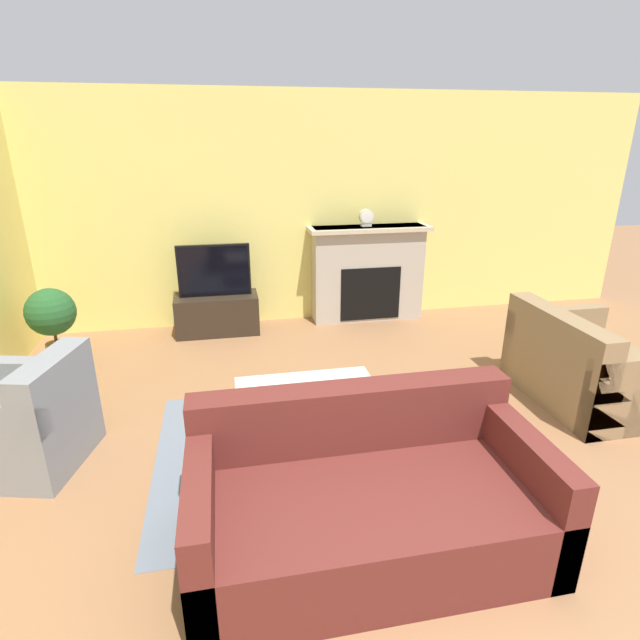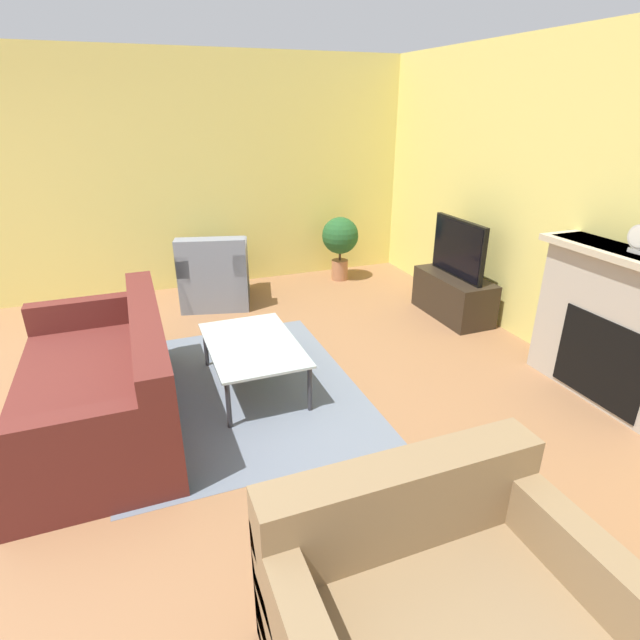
# 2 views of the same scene
# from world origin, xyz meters

# --- Properties ---
(wall_back) EXTENTS (8.90, 0.06, 2.70)m
(wall_back) POSITION_xyz_m (0.00, 4.65, 1.35)
(wall_back) COLOR #EADB72
(wall_back) RESTS_ON ground_plane
(area_rug) EXTENTS (2.27, 1.89, 0.00)m
(area_rug) POSITION_xyz_m (-0.29, 1.79, 0.00)
(area_rug) COLOR slate
(area_rug) RESTS_ON ground_plane
(fireplace) EXTENTS (1.48, 0.37, 1.17)m
(fireplace) POSITION_xyz_m (0.90, 4.46, 0.61)
(fireplace) COLOR #B2A899
(fireplace) RESTS_ON ground_plane
(tv_stand) EXTENTS (0.95, 0.44, 0.46)m
(tv_stand) POSITION_xyz_m (-0.96, 4.32, 0.23)
(tv_stand) COLOR #2D2319
(tv_stand) RESTS_ON ground_plane
(tv) EXTENTS (0.82, 0.06, 0.60)m
(tv) POSITION_xyz_m (-0.96, 4.32, 0.75)
(tv) COLOR black
(tv) RESTS_ON tv_stand
(couch_sectional) EXTENTS (1.91, 0.99, 0.82)m
(couch_sectional) POSITION_xyz_m (-0.15, 0.84, 0.28)
(couch_sectional) COLOR #5B231E
(couch_sectional) RESTS_ON ground_plane
(couch_loveseat) EXTENTS (0.98, 1.24, 0.82)m
(couch_loveseat) POSITION_xyz_m (2.19, 2.07, 0.29)
(couch_loveseat) COLOR #8C704C
(couch_loveseat) RESTS_ON ground_plane
(armchair_by_window) EXTENTS (0.98, 0.92, 0.82)m
(armchair_by_window) POSITION_xyz_m (-2.28, 2.01, 0.30)
(armchair_by_window) COLOR gray
(armchair_by_window) RESTS_ON ground_plane
(coffee_table) EXTENTS (1.07, 0.69, 0.39)m
(coffee_table) POSITION_xyz_m (-0.29, 1.95, 0.36)
(coffee_table) COLOR #333338
(coffee_table) RESTS_ON ground_plane
(potted_plant) EXTENTS (0.46, 0.46, 0.82)m
(potted_plant) POSITION_xyz_m (-2.53, 3.66, 0.54)
(potted_plant) COLOR #AD704C
(potted_plant) RESTS_ON ground_plane
(mantel_clock) EXTENTS (0.17, 0.07, 0.20)m
(mantel_clock) POSITION_xyz_m (0.86, 4.47, 1.28)
(mantel_clock) COLOR beige
(mantel_clock) RESTS_ON fireplace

